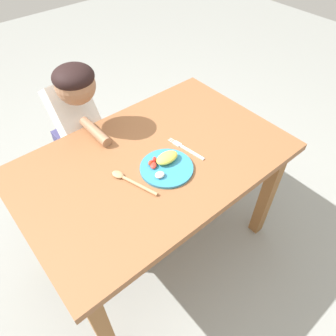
% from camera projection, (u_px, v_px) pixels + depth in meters
% --- Properties ---
extents(ground_plane, '(8.00, 8.00, 0.00)m').
position_uv_depth(ground_plane, '(158.00, 242.00, 1.93)').
color(ground_plane, gray).
extents(dining_table, '(1.22, 0.78, 0.73)m').
position_uv_depth(dining_table, '(154.00, 173.00, 1.48)').
color(dining_table, brown).
rests_on(dining_table, ground_plane).
extents(plate, '(0.23, 0.23, 0.05)m').
position_uv_depth(plate, '(165.00, 165.00, 1.35)').
color(plate, teal).
rests_on(plate, dining_table).
extents(fork, '(0.05, 0.21, 0.01)m').
position_uv_depth(fork, '(186.00, 149.00, 1.44)').
color(fork, silver).
rests_on(fork, dining_table).
extents(spoon, '(0.09, 0.23, 0.02)m').
position_uv_depth(spoon, '(129.00, 180.00, 1.30)').
color(spoon, tan).
rests_on(spoon, dining_table).
extents(person, '(0.20, 0.49, 1.04)m').
position_uv_depth(person, '(79.00, 135.00, 1.74)').
color(person, '#423F6F').
rests_on(person, ground_plane).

